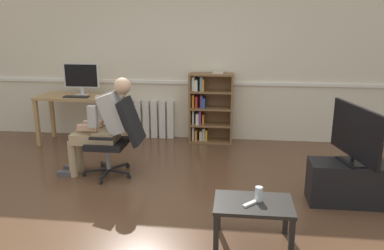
{
  "coord_description": "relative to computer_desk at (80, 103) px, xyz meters",
  "views": [
    {
      "loc": [
        0.65,
        -3.46,
        1.89
      ],
      "look_at": [
        0.15,
        0.85,
        0.7
      ],
      "focal_mm": 35.99,
      "sensor_mm": 36.0,
      "label": 1
    }
  ],
  "objects": [
    {
      "name": "ground_plane",
      "position": [
        1.75,
        -2.15,
        -0.64
      ],
      "size": [
        18.0,
        18.0,
        0.0
      ],
      "primitive_type": "plane",
      "color": "brown"
    },
    {
      "name": "back_wall",
      "position": [
        1.75,
        0.5,
        0.7
      ],
      "size": [
        12.0,
        0.13,
        2.7
      ],
      "color": "beige",
      "rests_on": "ground_plane"
    },
    {
      "name": "computer_desk",
      "position": [
        0.0,
        0.0,
        0.0
      ],
      "size": [
        1.3,
        0.58,
        0.76
      ],
      "color": "tan",
      "rests_on": "ground_plane"
    },
    {
      "name": "imac_monitor",
      "position": [
        0.01,
        0.08,
        0.4
      ],
      "size": [
        0.56,
        0.14,
        0.49
      ],
      "color": "silver",
      "rests_on": "computer_desk"
    },
    {
      "name": "keyboard",
      "position": [
        0.0,
        -0.14,
        0.12
      ],
      "size": [
        0.38,
        0.12,
        0.02
      ],
      "primitive_type": "cube",
      "color": "black",
      "rests_on": "computer_desk"
    },
    {
      "name": "computer_mouse",
      "position": [
        0.33,
        -0.12,
        0.13
      ],
      "size": [
        0.06,
        0.1,
        0.03
      ],
      "primitive_type": "cube",
      "color": "white",
      "rests_on": "computer_desk"
    },
    {
      "name": "bookshelf",
      "position": [
        1.96,
        0.29,
        -0.1
      ],
      "size": [
        0.68,
        0.29,
        1.12
      ],
      "color": "brown",
      "rests_on": "ground_plane"
    },
    {
      "name": "radiator",
      "position": [
        0.94,
        0.39,
        -0.33
      ],
      "size": [
        0.91,
        0.08,
        0.62
      ],
      "color": "white",
      "rests_on": "ground_plane"
    },
    {
      "name": "office_chair",
      "position": [
        0.98,
        -1.24,
        -0.12
      ],
      "size": [
        0.76,
        0.61,
        0.98
      ],
      "rotation": [
        0.0,
        0.0,
        -1.57
      ],
      "color": "black",
      "rests_on": "ground_plane"
    },
    {
      "name": "person_seated",
      "position": [
        0.79,
        -1.24,
        0.01
      ],
      "size": [
        0.96,
        0.4,
        1.23
      ],
      "rotation": [
        0.0,
        0.0,
        -1.57
      ],
      "color": "tan",
      "rests_on": "ground_plane"
    },
    {
      "name": "tv_stand",
      "position": [
        3.62,
        -1.7,
        -0.42
      ],
      "size": [
        0.85,
        0.36,
        0.45
      ],
      "color": "black",
      "rests_on": "ground_plane"
    },
    {
      "name": "tv_screen",
      "position": [
        3.62,
        -1.7,
        0.13
      ],
      "size": [
        0.27,
        0.87,
        0.6
      ],
      "rotation": [
        0.0,
        0.0,
        1.81
      ],
      "color": "black",
      "rests_on": "tv_stand"
    },
    {
      "name": "coffee_table",
      "position": [
        2.57,
        -2.58,
        -0.32
      ],
      "size": [
        0.67,
        0.45,
        0.39
      ],
      "color": "black",
      "rests_on": "ground_plane"
    },
    {
      "name": "drinking_glass",
      "position": [
        2.62,
        -2.54,
        -0.19
      ],
      "size": [
        0.07,
        0.07,
        0.13
      ],
      "primitive_type": "cylinder",
      "color": "silver",
      "rests_on": "coffee_table"
    },
    {
      "name": "spare_remote",
      "position": [
        2.54,
        -2.63,
        -0.25
      ],
      "size": [
        0.13,
        0.13,
        0.02
      ],
      "primitive_type": "cube",
      "rotation": [
        0.0,
        0.0,
        2.39
      ],
      "color": "white",
      "rests_on": "coffee_table"
    }
  ]
}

